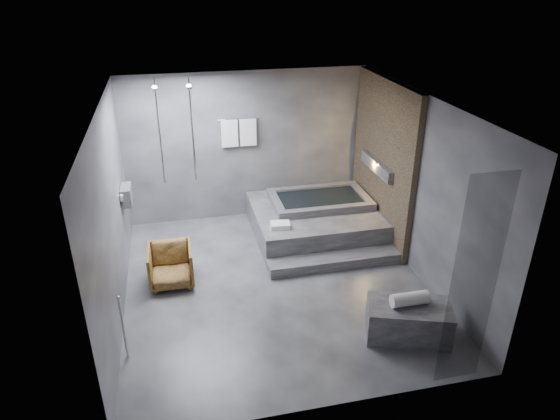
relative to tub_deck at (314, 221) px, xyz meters
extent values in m
plane|color=#303032|center=(-1.05, -1.45, -0.25)|extent=(5.00, 5.00, 0.00)
cube|color=#505053|center=(-1.05, -1.45, 2.55)|extent=(4.50, 5.00, 0.04)
cube|color=#3B3A40|center=(-1.05, 1.05, 1.15)|extent=(4.50, 0.04, 2.80)
cube|color=#3B3A40|center=(-1.05, -3.95, 1.15)|extent=(4.50, 0.04, 2.80)
cube|color=#3B3A40|center=(-3.30, -1.45, 1.15)|extent=(0.04, 5.00, 2.80)
cube|color=#3B3A40|center=(1.20, -1.45, 1.15)|extent=(0.04, 5.00, 2.80)
cube|color=#8C7452|center=(1.14, -0.20, 1.15)|extent=(0.10, 2.40, 2.78)
cube|color=#FF9938|center=(1.06, -0.20, 1.05)|extent=(0.14, 1.20, 0.20)
cube|color=gray|center=(-3.21, -0.05, 0.85)|extent=(0.16, 0.42, 0.30)
imported|color=beige|center=(-3.20, -0.15, 0.80)|extent=(0.08, 0.08, 0.21)
imported|color=beige|center=(-3.20, 0.05, 0.78)|extent=(0.07, 0.07, 0.15)
cylinder|color=silver|center=(-2.05, 0.60, 1.65)|extent=(0.04, 0.04, 1.80)
cylinder|color=silver|center=(-2.60, 0.60, 1.65)|extent=(0.04, 0.04, 1.80)
cylinder|color=silver|center=(-1.20, 0.99, 1.70)|extent=(0.75, 0.02, 0.02)
cube|color=white|center=(-1.37, 0.97, 1.45)|extent=(0.30, 0.06, 0.50)
cube|color=white|center=(-1.03, 0.97, 1.45)|extent=(0.30, 0.06, 0.50)
cylinder|color=silver|center=(-3.20, -2.65, 0.20)|extent=(0.04, 0.04, 0.90)
cube|color=black|center=(0.60, -3.90, 1.10)|extent=(0.55, 0.01, 2.60)
cube|color=#353538|center=(0.00, 0.00, 0.00)|extent=(2.20, 2.00, 0.50)
cube|color=#353538|center=(0.00, -1.18, -0.16)|extent=(2.20, 0.36, 0.18)
cube|color=#333235|center=(0.40, -3.03, -0.01)|extent=(1.20, 0.90, 0.48)
imported|color=#462D11|center=(-2.60, -1.09, 0.06)|extent=(0.67, 0.69, 0.62)
cylinder|color=white|center=(0.39, -3.01, 0.32)|extent=(0.50, 0.18, 0.18)
cube|color=white|center=(-0.78, -0.59, 0.29)|extent=(0.35, 0.27, 0.09)
camera|label=1|loc=(-2.40, -7.79, 4.15)|focal=32.00mm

